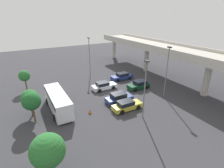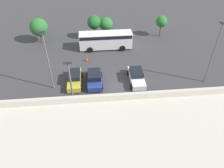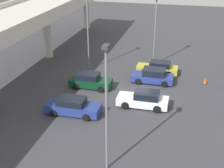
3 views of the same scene
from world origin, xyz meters
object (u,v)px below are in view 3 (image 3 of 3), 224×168
parked_car_0 (73,106)px  lamp_post_near_aisle (155,27)px  traffic_cone (205,81)px  parked_car_2 (90,81)px  lamp_post_by_overpass (88,28)px  parked_car_3 (153,76)px  parked_car_4 (158,68)px  parked_car_1 (144,100)px  lamp_post_mid_lot (106,102)px

parked_car_0 → lamp_post_near_aisle: lamp_post_near_aisle is taller
parked_car_0 → traffic_cone: (9.60, -11.51, -0.38)m
parked_car_2 → lamp_post_by_overpass: bearing=109.2°
parked_car_2 → parked_car_3: parked_car_3 is taller
parked_car_3 → lamp_post_by_overpass: bearing=-14.7°
parked_car_3 → parked_car_4: parked_car_3 is taller
traffic_cone → lamp_post_near_aisle: bearing=54.6°
parked_car_1 → lamp_post_by_overpass: size_ratio=0.54×
parked_car_0 → lamp_post_by_overpass: 11.65m
lamp_post_mid_lot → lamp_post_by_overpass: bearing=21.6°
parked_car_0 → parked_car_1: size_ratio=1.03×
parked_car_1 → parked_car_3: parked_car_3 is taller
parked_car_0 → parked_car_1: parked_car_1 is taller
parked_car_4 → lamp_post_near_aisle: (2.74, 0.88, 4.06)m
parked_car_1 → parked_car_3: (5.72, -0.13, 0.03)m
parked_car_2 → parked_car_3: bearing=24.4°
parked_car_4 → parked_car_3: bearing=84.9°
parked_car_2 → lamp_post_mid_lot: 13.83m
parked_car_2 → lamp_post_mid_lot: lamp_post_mid_lot is taller
parked_car_4 → traffic_cone: size_ratio=6.64×
parked_car_0 → lamp_post_near_aisle: (13.99, -5.34, 4.06)m
lamp_post_near_aisle → parked_car_0: bearing=159.1°
lamp_post_mid_lot → lamp_post_by_overpass: lamp_post_by_overpass is taller
parked_car_2 → parked_car_4: 8.49m
parked_car_2 → lamp_post_mid_lot: bearing=-67.4°
parked_car_3 → lamp_post_mid_lot: 15.61m
parked_car_0 → parked_car_2: size_ratio=1.11×
parked_car_2 → lamp_post_near_aisle: lamp_post_near_aisle is taller
lamp_post_mid_lot → lamp_post_by_overpass: 18.34m
lamp_post_near_aisle → parked_car_4: bearing=-162.3°
parked_car_4 → traffic_cone: 5.56m
lamp_post_mid_lot → parked_car_0: bearing=36.9°
lamp_post_by_overpass → lamp_post_near_aisle: bearing=-65.3°
parked_car_0 → lamp_post_mid_lot: (-6.41, -4.81, 4.29)m
parked_car_1 → lamp_post_near_aisle: bearing=-87.4°
lamp_post_by_overpass → traffic_cone: (-1.04, -13.46, -4.72)m
parked_car_4 → lamp_post_mid_lot: lamp_post_mid_lot is taller
parked_car_4 → traffic_cone: parked_car_4 is taller
parked_car_3 → lamp_post_by_overpass: 9.25m
parked_car_4 → parked_car_1: bearing=87.5°
parked_car_3 → lamp_post_mid_lot: (-14.97, 1.16, 4.26)m
parked_car_0 → parked_car_4: parked_car_0 is taller
parked_car_3 → parked_car_0: bearing=55.1°
parked_car_0 → traffic_cone: size_ratio=6.90×
lamp_post_by_overpass → traffic_cone: lamp_post_by_overpass is taller
parked_car_0 → parked_car_3: bearing=55.1°
parked_car_3 → parked_car_1: bearing=88.7°
parked_car_1 → parked_car_4: parked_car_1 is taller
parked_car_3 → lamp_post_near_aisle: lamp_post_near_aisle is taller
traffic_cone → parked_car_3: bearing=100.6°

